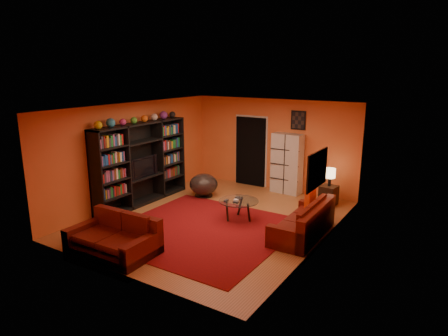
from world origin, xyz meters
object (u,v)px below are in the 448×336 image
Objects in this scene: tv at (142,167)px; side_table at (329,195)px; sofa at (306,223)px; table_lamp at (330,174)px; storage_cabinet at (287,164)px; entertainment_unit at (142,163)px; coffee_table at (239,203)px; loveseat at (116,237)px; bowl_chair at (204,184)px.

tv is 1.85× the size of side_table.
table_lamp is at bearing 95.24° from sofa.
tv is 3.98m from storage_cabinet.
entertainment_unit is 3.98m from storage_cabinet.
coffee_table is 1.84× the size of side_table.
storage_cabinet is at bearing 164.83° from side_table.
sofa is 3.08m from storage_cabinet.
storage_cabinet is (-1.59, 2.58, 0.55)m from sofa.
coffee_table is at bearing -24.92° from loveseat.
side_table is 0.57m from table_lamp.
coffee_table is (2.69, 0.33, -0.57)m from tv.
side_table is at bearing -58.76° from tv.
coffee_table is 2.00× the size of table_lamp.
table_lamp is (0.00, 0.00, 0.57)m from side_table.
entertainment_unit is at bearing -131.36° from storage_cabinet.
loveseat is (-2.81, -2.63, -0.01)m from sofa.
bowl_chair is (-0.55, 3.69, 0.05)m from loveseat.
side_table is (1.34, -0.36, -0.59)m from storage_cabinet.
storage_cabinet is at bearing 164.83° from table_lamp.
bowl_chair is at bearing -159.62° from side_table.
sofa is 2.53× the size of bowl_chair.
entertainment_unit is 1.77× the size of loveseat.
storage_cabinet reaches higher than loveseat.
entertainment_unit is at bearing 40.98° from tv.
sofa is (4.41, 0.22, -0.76)m from entertainment_unit.
table_lamp is at bearing -58.76° from tv.
storage_cabinet is at bearing -44.08° from tv.
table_lamp reaches higher than loveseat.
bowl_chair is at bearing -135.59° from storage_cabinet.
entertainment_unit is at bearing -149.65° from table_lamp.
sofa and loveseat have the same top height.
storage_cabinet is (1.22, 5.21, 0.56)m from loveseat.
tv reaches higher than table_lamp.
sofa is 3.53m from bowl_chair.
entertainment_unit is 4.83m from table_lamp.
loveseat is 3.39× the size of side_table.
tv is 1.78m from bowl_chair.
loveseat is 2.92m from coffee_table.
bowl_chair is (-1.78, -1.52, -0.51)m from storage_cabinet.
side_table is (3.12, 1.16, -0.08)m from bowl_chair.
entertainment_unit is 6.52× the size of table_lamp.
loveseat is (1.59, -2.41, -0.77)m from entertainment_unit.
storage_cabinet is at bearing 40.59° from bowl_chair.
coffee_table is 2.56m from storage_cabinet.
entertainment_unit reaches higher than coffee_table.
sofa is at bearing -83.67° from side_table.
tv is 0.54× the size of loveseat.
loveseat is 1.01× the size of storage_cabinet.
table_lamp is (4.11, 2.49, -0.16)m from tv.
storage_cabinet is 2.40m from bowl_chair.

